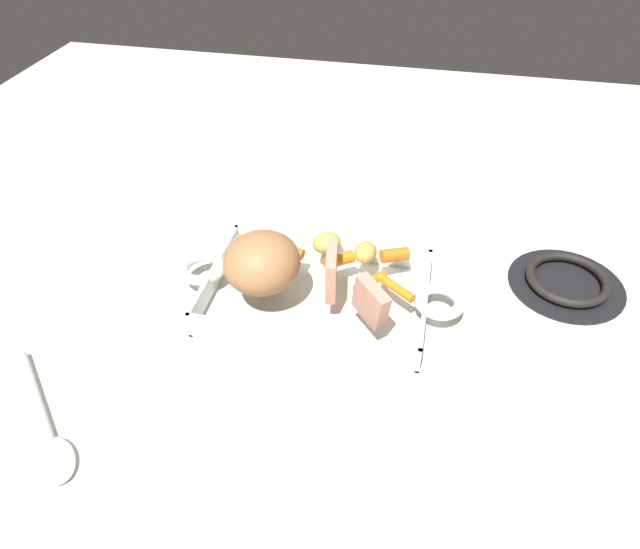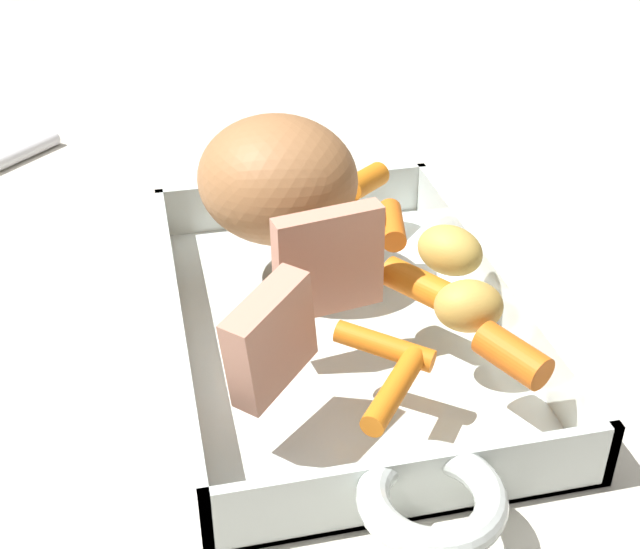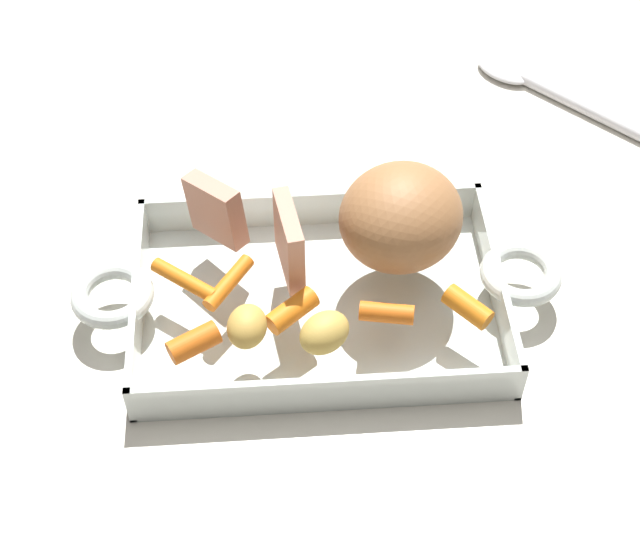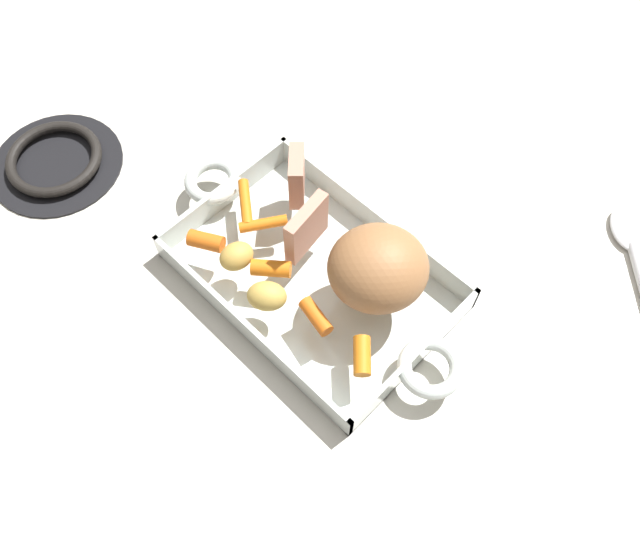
{
  "view_description": "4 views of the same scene",
  "coord_description": "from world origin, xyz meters",
  "views": [
    {
      "loc": [
        -0.15,
        0.69,
        0.65
      ],
      "look_at": [
        -0.01,
        0.02,
        0.08
      ],
      "focal_mm": 32.19,
      "sensor_mm": 36.0,
      "label": 1
    },
    {
      "loc": [
        -0.5,
        0.13,
        0.38
      ],
      "look_at": [
        -0.0,
        0.02,
        0.06
      ],
      "focal_mm": 48.61,
      "sensor_mm": 36.0,
      "label": 2
    },
    {
      "loc": [
        -0.04,
        -0.59,
        0.74
      ],
      "look_at": [
        0.0,
        -0.01,
        0.06
      ],
      "focal_mm": 53.21,
      "sensor_mm": 36.0,
      "label": 3
    },
    {
      "loc": [
        0.3,
        -0.29,
        0.77
      ],
      "look_at": [
        0.03,
        -0.01,
        0.07
      ],
      "focal_mm": 36.21,
      "sensor_mm": 36.0,
      "label": 4
    }
  ],
  "objects": [
    {
      "name": "baby_carrot_northwest",
      "position": [
        -0.03,
        -0.05,
        0.06
      ],
      "size": [
        0.05,
        0.05,
        0.02
      ],
      "primitive_type": "cylinder",
      "rotation": [
        1.63,
        0.0,
        5.38
      ],
      "color": "orange",
      "rests_on": "roasting_dish"
    },
    {
      "name": "ground_plane",
      "position": [
        0.0,
        0.0,
        0.0
      ],
      "size": [
        2.2,
        2.2,
        0.0
      ],
      "primitive_type": "plane",
      "color": "silver"
    },
    {
      "name": "serving_spoon",
      "position": [
        0.3,
        0.33,
        0.01
      ],
      "size": [
        0.2,
        0.2,
        0.02
      ],
      "rotation": [
        0.0,
        0.0,
        2.35
      ],
      "color": "white",
      "rests_on": "ground_plane"
    },
    {
      "name": "potato_near_roast",
      "position": [
        -0.07,
        -0.07,
        0.06
      ],
      "size": [
        0.04,
        0.05,
        0.03
      ],
      "primitive_type": "ellipsoid",
      "rotation": [
        0.0,
        0.0,
        1.36
      ],
      "color": "gold",
      "rests_on": "roasting_dish"
    },
    {
      "name": "potato_golden_small",
      "position": [
        0.0,
        -0.08,
        0.06
      ],
      "size": [
        0.06,
        0.06,
        0.04
      ],
      "primitive_type": "ellipsoid",
      "rotation": [
        0.0,
        0.0,
        0.66
      ],
      "color": "gold",
      "rests_on": "roasting_dish"
    },
    {
      "name": "roasting_dish",
      "position": [
        0.0,
        0.0,
        0.02
      ],
      "size": [
        0.48,
        0.24,
        0.05
      ],
      "color": "silver",
      "rests_on": "ground_plane"
    },
    {
      "name": "baby_carrot_center_left",
      "position": [
        -0.12,
        -0.08,
        0.06
      ],
      "size": [
        0.05,
        0.04,
        0.02
      ],
      "primitive_type": "cylinder",
      "rotation": [
        1.52,
        0.0,
        2.05
      ],
      "color": "orange",
      "rests_on": "roasting_dish"
    },
    {
      "name": "baby_carrot_center_right",
      "position": [
        0.06,
        -0.05,
        0.06
      ],
      "size": [
        0.05,
        0.03,
        0.02
      ],
      "primitive_type": "cylinder",
      "rotation": [
        1.54,
        0.0,
        1.36
      ],
      "color": "orange",
      "rests_on": "roasting_dish"
    },
    {
      "name": "baby_carrot_short",
      "position": [
        -0.09,
        -0.01,
        0.05
      ],
      "size": [
        0.05,
        0.06,
        0.02
      ],
      "primitive_type": "cylinder",
      "rotation": [
        1.65,
        0.0,
        5.65
      ],
      "color": "orange",
      "rests_on": "roasting_dish"
    },
    {
      "name": "pork_roast",
      "position": [
        0.08,
        0.03,
        0.09
      ],
      "size": [
        0.17,
        0.17,
        0.09
      ],
      "primitive_type": "ellipsoid",
      "rotation": [
        0.0,
        0.0,
        2.38
      ],
      "color": "#A56E42",
      "rests_on": "roasting_dish"
    },
    {
      "name": "roast_slice_thick",
      "position": [
        -0.1,
        0.07,
        0.08
      ],
      "size": [
        0.06,
        0.06,
        0.07
      ],
      "primitive_type": "cube",
      "rotation": [
        0.13,
        0.0,
        3.91
      ],
      "color": "tan",
      "rests_on": "roasting_dish"
    },
    {
      "name": "baby_carrot_southeast",
      "position": [
        0.13,
        -0.05,
        0.06
      ],
      "size": [
        0.05,
        0.05,
        0.02
      ],
      "primitive_type": "cylinder",
      "rotation": [
        1.49,
        0.0,
        3.9
      ],
      "color": "orange",
      "rests_on": "roasting_dish"
    },
    {
      "name": "baby_carrot_northeast",
      "position": [
        -0.13,
        0.0,
        0.05
      ],
      "size": [
        0.07,
        0.06,
        0.02
      ],
      "primitive_type": "cylinder",
      "rotation": [
        1.59,
        0.0,
        0.91
      ],
      "color": "orange",
      "rests_on": "roasting_dish"
    },
    {
      "name": "roast_slice_outer",
      "position": [
        -0.03,
        0.02,
        0.08
      ],
      "size": [
        0.03,
        0.08,
        0.07
      ],
      "primitive_type": "cube",
      "rotation": [
        -0.02,
        0.0,
        0.16
      ],
      "color": "tan",
      "rests_on": "roasting_dish"
    }
  ]
}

